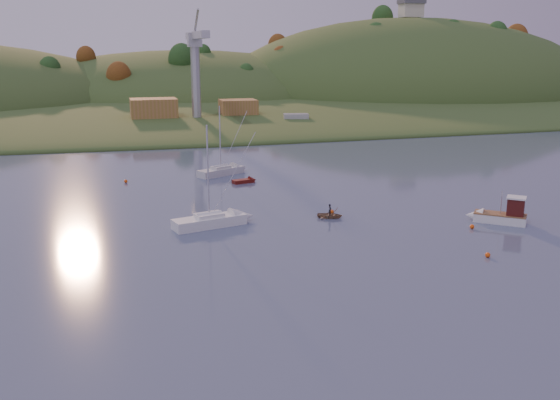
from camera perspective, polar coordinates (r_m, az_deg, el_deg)
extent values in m
plane|color=#3C4C63|center=(41.11, 13.62, -15.08)|extent=(500.00, 500.00, 0.00)
cube|color=#355020|center=(262.56, -11.32, 9.41)|extent=(620.00, 220.00, 1.50)
ellipsoid|color=#355020|center=(198.01, -9.93, 8.06)|extent=(640.00, 150.00, 7.00)
ellipsoid|color=#355020|center=(243.63, -8.60, 9.18)|extent=(140.00, 120.00, 36.00)
ellipsoid|color=#355020|center=(253.68, 11.52, 9.25)|extent=(150.00, 130.00, 60.00)
cube|color=beige|center=(253.23, 11.89, 16.59)|extent=(8.00, 6.00, 5.00)
cube|color=#595960|center=(253.42, 11.93, 17.31)|extent=(9.00, 7.00, 1.50)
cube|color=slate|center=(156.03, -6.58, 7.08)|extent=(42.00, 16.00, 2.40)
cube|color=olive|center=(155.24, -11.47, 8.19)|extent=(11.00, 8.00, 4.80)
cube|color=olive|center=(159.02, -3.84, 8.42)|extent=(9.00, 7.00, 4.00)
cylinder|color=#B7B7BC|center=(152.75, -7.70, 10.74)|extent=(2.20, 2.20, 18.00)
cube|color=#B7B7BC|center=(152.53, -7.82, 14.30)|extent=(3.20, 3.20, 3.20)
cube|color=#B7B7BC|center=(143.63, -7.35, 14.74)|extent=(1.80, 18.00, 1.60)
cube|color=#B7B7BC|center=(157.50, -8.08, 14.64)|extent=(1.80, 10.00, 1.60)
cube|color=white|center=(75.32, 19.46, -1.60)|extent=(5.66, 5.16, 1.02)
cone|color=white|center=(75.56, 17.33, -1.38)|extent=(2.82, 2.83, 2.03)
cube|color=brown|center=(75.19, 19.49, -1.21)|extent=(5.69, 5.20, 0.14)
cube|color=#451310|center=(74.85, 20.75, -0.60)|extent=(2.47, 2.46, 2.03)
cube|color=white|center=(74.61, 20.82, 0.20)|extent=(2.79, 2.78, 0.17)
cylinder|color=silver|center=(74.86, 19.57, -0.23)|extent=(0.10, 0.10, 2.71)
cube|color=white|center=(69.97, -6.48, -1.98)|extent=(8.56, 4.48, 1.13)
cube|color=white|center=(69.81, -6.49, -1.50)|extent=(3.45, 2.57, 0.72)
cylinder|color=silver|center=(68.63, -6.61, 2.59)|extent=(0.18, 0.18, 10.25)
cylinder|color=silver|center=(69.74, -6.50, -1.30)|extent=(3.20, 0.96, 0.12)
cylinder|color=white|center=(69.71, -6.50, -1.22)|extent=(2.87, 1.08, 0.36)
cube|color=silver|center=(97.69, -5.43, 2.60)|extent=(7.89, 5.75, 1.06)
cube|color=silver|center=(97.58, -5.44, 2.93)|extent=(3.38, 2.92, 0.68)
cylinder|color=silver|center=(96.78, -5.51, 5.71)|extent=(0.18, 0.18, 9.66)
cylinder|color=silver|center=(97.53, -5.44, 3.08)|extent=(2.77, 1.59, 0.12)
cylinder|color=silver|center=(97.51, -5.44, 3.14)|extent=(2.54, 1.62, 0.36)
imported|color=#987554|center=(73.34, 4.58, -1.40)|extent=(3.62, 3.21, 0.62)
imported|color=black|center=(73.23, 4.59, -1.10)|extent=(0.53, 0.61, 1.42)
cube|color=#5A120C|center=(91.83, -3.39, 1.73)|extent=(3.39, 2.03, 0.53)
cone|color=#5A120C|center=(92.53, -2.51, 1.84)|extent=(1.39, 1.51, 1.27)
cube|color=#535C6D|center=(152.31, 1.46, 6.88)|extent=(14.66, 7.55, 1.80)
cube|color=#B7B7BC|center=(152.14, 1.47, 7.44)|extent=(6.44, 4.08, 2.39)
sphere|color=#F0500C|center=(62.86, 18.46, -4.79)|extent=(0.50, 0.50, 0.50)
sphere|color=#F0500C|center=(75.16, 4.76, -1.07)|extent=(0.50, 0.50, 0.50)
sphere|color=#F0500C|center=(94.45, -13.92, 1.68)|extent=(0.50, 0.50, 0.50)
sphere|color=#F0500C|center=(71.97, 17.15, -2.34)|extent=(0.50, 0.50, 0.50)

